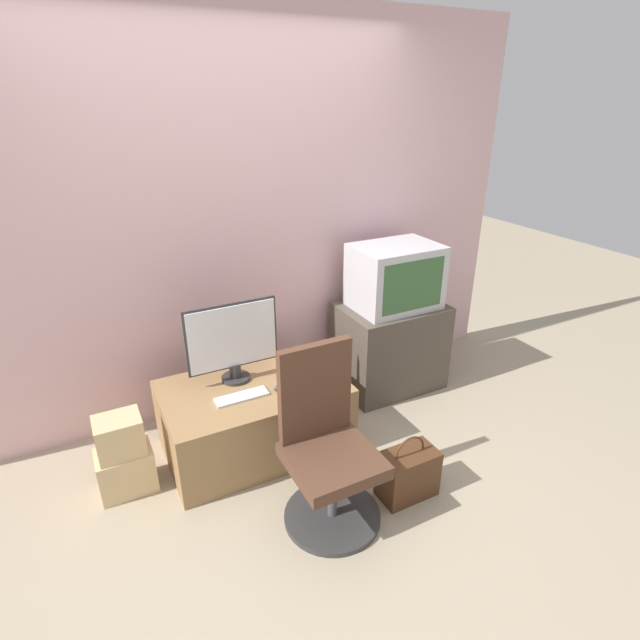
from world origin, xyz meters
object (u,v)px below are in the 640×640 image
main_monitor (233,341)px  cardboard_box_lower (126,470)px  office_chair (327,453)px  crt_tv (395,277)px  handbag (408,473)px  mouse (278,388)px  keyboard (242,397)px

main_monitor → cardboard_box_lower: size_ratio=1.88×
office_chair → cardboard_box_lower: office_chair is taller
crt_tv → handbag: size_ratio=1.52×
mouse → cardboard_box_lower: size_ratio=0.18×
main_monitor → cardboard_box_lower: 0.94m
keyboard → mouse: size_ratio=5.76×
crt_tv → cardboard_box_lower: bearing=-172.8°
main_monitor → mouse: size_ratio=10.42×
mouse → cardboard_box_lower: mouse is taller
cardboard_box_lower → office_chair: bearing=-35.9°
crt_tv → office_chair: size_ratio=0.63×
main_monitor → handbag: (0.67, -0.92, -0.57)m
main_monitor → office_chair: (0.21, -0.82, -0.33)m
main_monitor → keyboard: size_ratio=1.81×
keyboard → crt_tv: crt_tv is taller
keyboard → handbag: bearing=-44.9°
keyboard → handbag: keyboard is taller
mouse → office_chair: office_chair is taller
mouse → keyboard: bearing=174.0°
keyboard → cardboard_box_lower: 0.76m
mouse → office_chair: size_ratio=0.06×
main_monitor → mouse: (0.18, -0.24, -0.25)m
crt_tv → cardboard_box_lower: crt_tv is taller
keyboard → office_chair: 0.65m
handbag → office_chair: bearing=167.8°
crt_tv → cardboard_box_lower: size_ratio=1.99×
crt_tv → office_chair: 1.47m
office_chair → mouse: bearing=92.5°
crt_tv → keyboard: bearing=-166.1°
keyboard → crt_tv: bearing=13.9°
keyboard → cardboard_box_lower: bearing=174.2°
mouse → office_chair: (0.02, -0.58, -0.07)m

